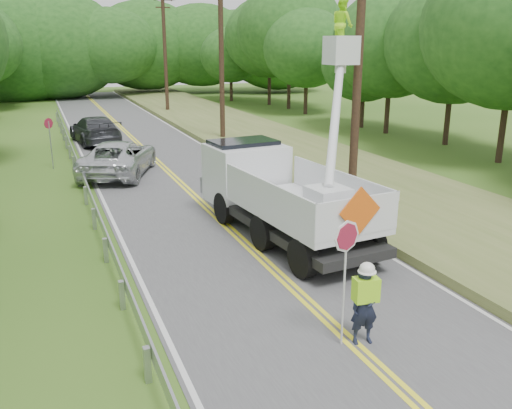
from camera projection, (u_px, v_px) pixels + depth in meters
name	position (u px, v px, depth m)	size (l,w,h in m)	color
ground	(372.00, 363.00, 10.40)	(140.00, 140.00, 0.00)	#305918
road	(185.00, 188.00, 22.85)	(7.20, 96.00, 0.03)	#4D4C4F
guardrail	(83.00, 179.00, 22.07)	(0.18, 48.00, 0.77)	#A0A4A8
utility_poles	(268.00, 56.00, 25.80)	(1.60, 43.30, 10.00)	black
tall_grass_verge	(333.00, 170.00, 25.34)	(7.00, 96.00, 0.30)	#596B30
treeline_right	(373.00, 39.00, 36.16)	(10.70, 52.35, 11.11)	#332319
treeline_horizon	(73.00, 46.00, 58.59)	(55.82, 14.84, 12.31)	#1D4818
flagger	(364.00, 300.00, 10.82)	(1.07, 0.46, 2.64)	#191E33
bucket_truck	(274.00, 179.00, 17.61)	(5.03, 7.75, 7.27)	black
suv_silver	(119.00, 158.00, 24.88)	(2.62, 5.69, 1.58)	silver
suv_darkgrey	(95.00, 130.00, 32.71)	(2.26, 5.55, 1.61)	#383A40
stop_sign_permanent	(50.00, 135.00, 25.80)	(0.42, 0.36, 2.47)	#A0A4A8
yard_sign	(393.00, 197.00, 19.41)	(0.54, 0.05, 0.79)	white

